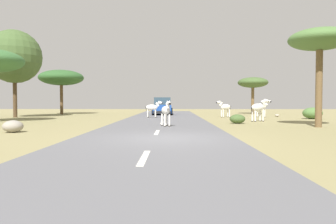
# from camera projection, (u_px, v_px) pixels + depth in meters

# --- Properties ---
(ground_plane) EXTENTS (90.00, 90.00, 0.00)m
(ground_plane) POSITION_uv_depth(u_px,v_px,m) (167.00, 139.00, 11.29)
(ground_plane) COLOR #8E8456
(road) EXTENTS (6.00, 64.00, 0.05)m
(road) POSITION_uv_depth(u_px,v_px,m) (154.00, 139.00, 11.30)
(road) COLOR slate
(road) RESTS_ON ground_plane
(lane_markings) EXTENTS (0.16, 56.00, 0.01)m
(lane_markings) POSITION_uv_depth(u_px,v_px,m) (152.00, 141.00, 10.30)
(lane_markings) COLOR silver
(lane_markings) RESTS_ON road
(zebra_0) EXTENTS (0.64, 1.45, 1.40)m
(zebra_0) POSITION_uv_depth(u_px,v_px,m) (166.00, 111.00, 16.56)
(zebra_0) COLOR silver
(zebra_0) RESTS_ON road
(zebra_1) EXTENTS (1.48, 0.45, 1.39)m
(zebra_1) POSITION_uv_depth(u_px,v_px,m) (153.00, 108.00, 25.45)
(zebra_1) COLOR silver
(zebra_1) RESTS_ON road
(zebra_2) EXTENTS (1.46, 0.92, 1.48)m
(zebra_2) POSITION_uv_depth(u_px,v_px,m) (225.00, 107.00, 26.90)
(zebra_2) COLOR silver
(zebra_2) RESTS_ON ground_plane
(zebra_3) EXTENTS (1.55, 1.06, 1.60)m
(zebra_3) POSITION_uv_depth(u_px,v_px,m) (259.00, 108.00, 21.24)
(zebra_3) COLOR silver
(zebra_3) RESTS_ON ground_plane
(zebra_4) EXTENTS (1.29, 1.35, 1.56)m
(zebra_4) POSITION_uv_depth(u_px,v_px,m) (261.00, 107.00, 26.88)
(zebra_4) COLOR silver
(zebra_4) RESTS_ON ground_plane
(car_0) EXTENTS (2.06, 4.36, 1.74)m
(car_0) POSITION_uv_depth(u_px,v_px,m) (162.00, 107.00, 31.55)
(car_0) COLOR #1E479E
(car_0) RESTS_ON road
(tree_0) EXTENTS (3.25, 3.25, 4.01)m
(tree_0) POSITION_uv_depth(u_px,v_px,m) (253.00, 83.00, 33.62)
(tree_0) COLOR brown
(tree_0) RESTS_ON ground_plane
(tree_2) EXTENTS (4.73, 4.73, 4.78)m
(tree_2) POSITION_uv_depth(u_px,v_px,m) (61.00, 78.00, 33.40)
(tree_2) COLOR brown
(tree_2) RESTS_ON ground_plane
(tree_3) EXTENTS (4.56, 4.56, 7.52)m
(tree_3) POSITION_uv_depth(u_px,v_px,m) (14.00, 57.00, 26.60)
(tree_3) COLOR #4C3823
(tree_3) RESTS_ON ground_plane
(tree_4) EXTENTS (3.22, 3.22, 5.24)m
(tree_4) POSITION_uv_depth(u_px,v_px,m) (320.00, 41.00, 16.41)
(tree_4) COLOR brown
(tree_4) RESTS_ON ground_plane
(bush_0) EXTENTS (0.96, 0.86, 0.58)m
(bush_0) POSITION_uv_depth(u_px,v_px,m) (237.00, 119.00, 19.32)
(bush_0) COLOR #425B2D
(bush_0) RESTS_ON ground_plane
(bush_2) EXTENTS (1.52, 1.36, 0.91)m
(bush_2) POSITION_uv_depth(u_px,v_px,m) (312.00, 113.00, 24.46)
(bush_2) COLOR #4C7038
(bush_2) RESTS_ON ground_plane
(rock_0) EXTENTS (0.88, 0.83, 0.54)m
(rock_0) POSITION_uv_depth(u_px,v_px,m) (13.00, 126.00, 13.77)
(rock_0) COLOR gray
(rock_0) RESTS_ON ground_plane
(rock_2) EXTENTS (0.39, 0.42, 0.23)m
(rock_2) POSITION_uv_depth(u_px,v_px,m) (277.00, 115.00, 28.03)
(rock_2) COLOR #A89E8C
(rock_2) RESTS_ON ground_plane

